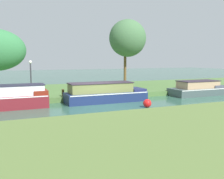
# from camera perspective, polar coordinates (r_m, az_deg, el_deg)

# --- Properties ---
(ground_plane) EXTENTS (120.00, 120.00, 0.00)m
(ground_plane) POSITION_cam_1_polar(r_m,az_deg,el_deg) (17.75, -2.38, -3.52)
(ground_plane) COLOR #325D4B
(riverbank_far) EXTENTS (72.00, 10.00, 0.40)m
(riverbank_far) POSITION_cam_1_polar(r_m,az_deg,el_deg) (24.32, -8.25, -0.27)
(riverbank_far) COLOR #4D7038
(riverbank_far) RESTS_ON ground_plane
(riverbank_near) EXTENTS (72.00, 10.00, 0.40)m
(riverbank_near) POSITION_cam_1_polar(r_m,az_deg,el_deg) (10.05, 16.49, -10.84)
(riverbank_near) COLOR #587037
(riverbank_near) RESTS_ON ground_plane
(navy_barge) EXTENTS (6.14, 2.03, 1.48)m
(navy_barge) POSITION_cam_1_polar(r_m,az_deg,el_deg) (19.01, -1.62, -0.83)
(navy_barge) COLOR navy
(navy_barge) RESTS_ON ground_plane
(maroon_narrowboat) EXTENTS (5.58, 1.80, 1.55)m
(maroon_narrowboat) POSITION_cam_1_polar(r_m,az_deg,el_deg) (17.71, -22.70, -1.84)
(maroon_narrowboat) COLOR maroon
(maroon_narrowboat) RESTS_ON ground_plane
(slate_cruiser) EXTENTS (4.83, 2.14, 1.31)m
(slate_cruiser) POSITION_cam_1_polar(r_m,az_deg,el_deg) (23.74, 18.74, 0.17)
(slate_cruiser) COLOR #404E4F
(slate_cruiser) RESTS_ON ground_plane
(willow_tree_centre) EXTENTS (4.00, 3.55, 6.97)m
(willow_tree_centre) POSITION_cam_1_polar(r_m,az_deg,el_deg) (27.34, 3.56, 11.47)
(willow_tree_centre) COLOR brown
(willow_tree_centre) RESTS_ON riverbank_far
(lamp_post) EXTENTS (0.24, 0.24, 2.71)m
(lamp_post) POSITION_cam_1_polar(r_m,az_deg,el_deg) (19.72, -17.89, 3.41)
(lamp_post) COLOR #333338
(lamp_post) RESTS_ON riverbank_far
(mooring_post_near) EXTENTS (0.19, 0.19, 0.52)m
(mooring_post_near) POSITION_cam_1_polar(r_m,az_deg,el_deg) (19.58, -11.02, -0.70)
(mooring_post_near) COLOR #4D3E20
(mooring_post_near) RESTS_ON riverbank_far
(channel_buoy) EXTENTS (0.56, 0.56, 0.56)m
(channel_buoy) POSITION_cam_1_polar(r_m,az_deg,el_deg) (16.99, 7.97, -3.10)
(channel_buoy) COLOR red
(channel_buoy) RESTS_ON ground_plane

